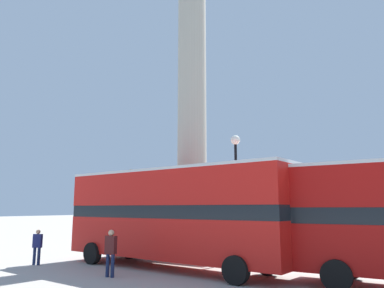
% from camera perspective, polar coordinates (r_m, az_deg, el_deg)
% --- Properties ---
extents(ground_plane, '(200.00, 200.00, 0.00)m').
position_cam_1_polar(ground_plane, '(22.54, 0.00, -16.40)').
color(ground_plane, '#ADA89E').
extents(monument_column, '(6.40, 6.40, 22.64)m').
position_cam_1_polar(monument_column, '(22.75, 0.00, 0.57)').
color(monument_column, '#A39E8E').
rests_on(monument_column, ground_plane).
extents(bus_a, '(11.49, 3.54, 4.34)m').
position_cam_1_polar(bus_a, '(16.93, -3.00, -10.48)').
color(bus_a, red).
rests_on(bus_a, ground_plane).
extents(equestrian_statue, '(3.81, 3.09, 5.75)m').
position_cam_1_polar(equestrian_statue, '(30.79, -9.48, -11.52)').
color(equestrian_statue, '#A39E8E').
rests_on(equestrian_statue, ground_plane).
extents(street_lamp, '(0.49, 0.49, 6.32)m').
position_cam_1_polar(street_lamp, '(19.09, 6.75, -5.86)').
color(street_lamp, black).
rests_on(street_lamp, ground_plane).
extents(pedestrian_near_lamp, '(0.46, 0.31, 1.62)m').
position_cam_1_polar(pedestrian_near_lamp, '(19.62, -22.51, -14.08)').
color(pedestrian_near_lamp, '#192347').
rests_on(pedestrian_near_lamp, ground_plane).
extents(pedestrian_by_plinth, '(0.48, 0.23, 1.78)m').
position_cam_1_polar(pedestrian_by_plinth, '(15.43, -12.29, -15.49)').
color(pedestrian_by_plinth, '#192347').
rests_on(pedestrian_by_plinth, ground_plane).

